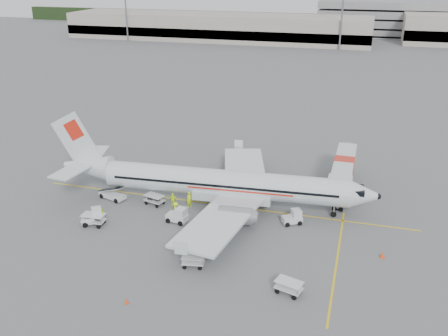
{
  "coord_description": "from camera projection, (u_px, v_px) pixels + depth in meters",
  "views": [
    {
      "loc": [
        14.99,
        -49.49,
        25.79
      ],
      "look_at": [
        0.0,
        2.0,
        3.8
      ],
      "focal_mm": 40.0,
      "sensor_mm": 36.0,
      "label": 1
    }
  ],
  "objects": [
    {
      "name": "crew_d",
      "position": [
        173.0,
        199.0,
        57.04
      ],
      "size": [
        0.97,
        0.45,
        1.62
      ],
      "primitive_type": "imported",
      "rotation": [
        0.0,
        0.0,
        3.2
      ],
      "color": "#B9E615",
      "rests_on": "ground"
    },
    {
      "name": "jet_bridge",
      "position": [
        343.0,
        175.0,
        60.5
      ],
      "size": [
        3.2,
        15.95,
        4.18
      ],
      "primitive_type": null,
      "rotation": [
        0.0,
        0.0,
        -0.01
      ],
      "color": "silver",
      "rests_on": "ground"
    },
    {
      "name": "cone_port",
      "position": [
        265.0,
        174.0,
        65.16
      ],
      "size": [
        0.4,
        0.4,
        0.65
      ],
      "primitive_type": "cone",
      "color": "#E84311",
      "rests_on": "ground"
    },
    {
      "name": "stripe_lead",
      "position": [
        219.0,
        205.0,
        57.62
      ],
      "size": [
        44.0,
        0.2,
        0.01
      ],
      "primitive_type": "cube",
      "color": "yellow",
      "rests_on": "ground"
    },
    {
      "name": "cart_loaded_b",
      "position": [
        155.0,
        200.0,
        57.48
      ],
      "size": [
        2.53,
        1.89,
        1.18
      ],
      "primitive_type": null,
      "rotation": [
        0.0,
        0.0,
        -0.27
      ],
      "color": "silver",
      "rests_on": "ground"
    },
    {
      "name": "tug_fore",
      "position": [
        292.0,
        217.0,
        53.13
      ],
      "size": [
        2.38,
        2.04,
        1.59
      ],
      "primitive_type": null,
      "rotation": [
        0.0,
        0.0,
        0.51
      ],
      "color": "silver",
      "rests_on": "ground"
    },
    {
      "name": "cart_loaded_a",
      "position": [
        94.0,
        220.0,
        52.9
      ],
      "size": [
        2.46,
        1.53,
        1.25
      ],
      "primitive_type": null,
      "rotation": [
        0.0,
        0.0,
        0.05
      ],
      "color": "silver",
      "rests_on": "ground"
    },
    {
      "name": "aircraft",
      "position": [
        225.0,
        166.0,
        55.32
      ],
      "size": [
        38.16,
        30.91,
        9.98
      ],
      "primitive_type": null,
      "rotation": [
        0.0,
        0.0,
        0.07
      ],
      "color": "silver",
      "rests_on": "ground"
    },
    {
      "name": "tug_mid",
      "position": [
        177.0,
        215.0,
        53.46
      ],
      "size": [
        2.39,
        1.59,
        1.72
      ],
      "primitive_type": null,
      "rotation": [
        0.0,
        0.0,
        -0.15
      ],
      "color": "silver",
      "rests_on": "ground"
    },
    {
      "name": "crew_c",
      "position": [
        176.0,
        209.0,
        54.8
      ],
      "size": [
        1.01,
        1.21,
        1.63
      ],
      "primitive_type": "imported",
      "rotation": [
        0.0,
        0.0,
        2.03
      ],
      "color": "#B9E615",
      "rests_on": "ground"
    },
    {
      "name": "terminal_west",
      "position": [
        217.0,
        27.0,
        181.75
      ],
      "size": [
        110.0,
        22.0,
        9.0
      ],
      "primitive_type": null,
      "color": "gray",
      "rests_on": "ground"
    },
    {
      "name": "cone_stbd",
      "position": [
        126.0,
        301.0,
        40.77
      ],
      "size": [
        0.32,
        0.32,
        0.53
      ],
      "primitive_type": "cone",
      "color": "#E84311",
      "rests_on": "ground"
    },
    {
      "name": "ground",
      "position": [
        219.0,
        205.0,
        57.62
      ],
      "size": [
        360.0,
        360.0,
        0.0
      ],
      "primitive_type": "plane",
      "color": "#56595B"
    },
    {
      "name": "cart_empty_b",
      "position": [
        289.0,
        287.0,
        41.92
      ],
      "size": [
        2.55,
        1.93,
        1.18
      ],
      "primitive_type": null,
      "rotation": [
        0.0,
        0.0,
        -0.29
      ],
      "color": "silver",
      "rests_on": "ground"
    },
    {
      "name": "cart_empty_a",
      "position": [
        193.0,
        261.0,
        45.66
      ],
      "size": [
        2.23,
        1.56,
        1.06
      ],
      "primitive_type": null,
      "rotation": [
        0.0,
        0.0,
        0.19
      ],
      "color": "silver",
      "rests_on": "ground"
    },
    {
      "name": "stripe_cross",
      "position": [
        337.0,
        260.0,
        46.89
      ],
      "size": [
        0.2,
        20.0,
        0.01
      ],
      "primitive_type": "cube",
      "color": "yellow",
      "rests_on": "ground"
    },
    {
      "name": "crew_a",
      "position": [
        190.0,
        200.0,
        56.73
      ],
      "size": [
        0.8,
        0.79,
        1.87
      ],
      "primitive_type": "imported",
      "rotation": [
        0.0,
        0.0,
        0.75
      ],
      "color": "#B9E615",
      "rests_on": "ground"
    },
    {
      "name": "treeline",
      "position": [
        338.0,
        22.0,
        211.95
      ],
      "size": [
        300.0,
        3.0,
        6.0
      ],
      "primitive_type": null,
      "color": "black",
      "rests_on": "ground"
    },
    {
      "name": "mast_center",
      "position": [
        342.0,
        15.0,
        156.98
      ],
      "size": [
        3.2,
        1.2,
        22.0
      ],
      "primitive_type": null,
      "color": "slate",
      "rests_on": "ground"
    },
    {
      "name": "parking_garage",
      "position": [
        402.0,
        17.0,
        190.64
      ],
      "size": [
        62.0,
        24.0,
        14.0
      ],
      "primitive_type": null,
      "color": "slate",
      "rests_on": "ground"
    },
    {
      "name": "tug_aft",
      "position": [
        92.0,
        216.0,
        53.08
      ],
      "size": [
        2.63,
        2.32,
        1.77
      ],
      "primitive_type": null,
      "rotation": [
        0.0,
        0.0,
        0.56
      ],
      "color": "silver",
      "rests_on": "ground"
    },
    {
      "name": "mast_west",
      "position": [
        126.0,
        9.0,
        176.38
      ],
      "size": [
        3.2,
        1.2,
        22.0
      ],
      "primitive_type": null,
      "color": "slate",
      "rests_on": "ground"
    },
    {
      "name": "cone_nose",
      "position": [
        383.0,
        254.0,
        47.11
      ],
      "size": [
        0.42,
        0.42,
        0.68
      ],
      "primitive_type": "cone",
      "color": "#E84311",
      "rests_on": "ground"
    },
    {
      "name": "belt_loader",
      "position": [
        112.0,
        190.0,
        58.64
      ],
      "size": [
        4.68,
        2.88,
        2.38
      ],
      "primitive_type": null,
      "rotation": [
        0.0,
        0.0,
        -0.3
      ],
      "color": "silver",
      "rests_on": "ground"
    },
    {
      "name": "crew_b",
      "position": [
        102.0,
        215.0,
        53.53
      ],
      "size": [
        0.96,
        0.88,
        1.6
      ],
      "primitive_type": "imported",
      "rotation": [
        0.0,
        0.0,
        -0.44
      ],
      "color": "#B9E615",
      "rests_on": "ground"
    }
  ]
}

